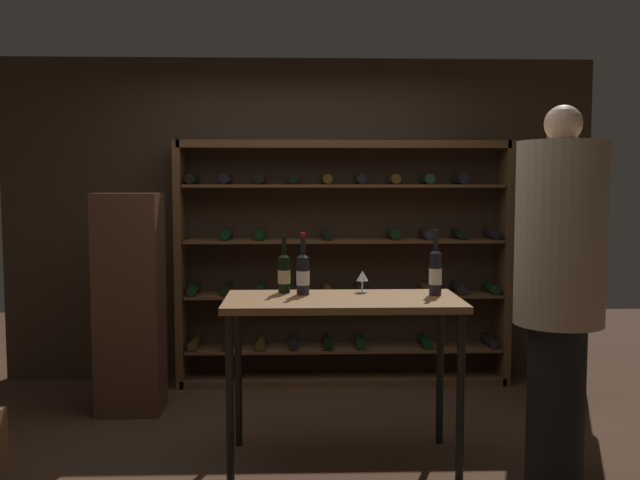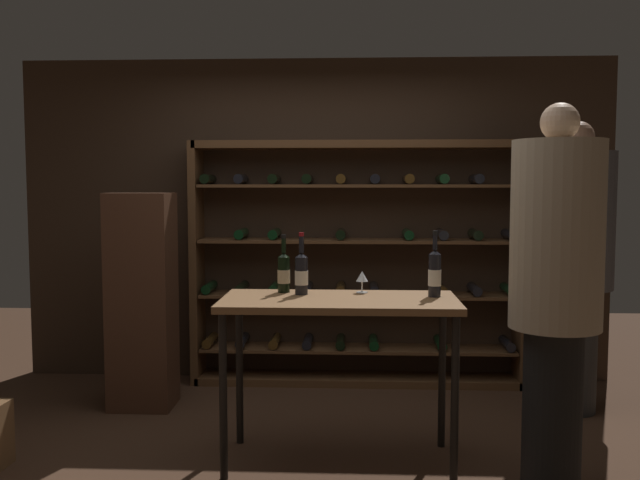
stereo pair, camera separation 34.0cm
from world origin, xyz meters
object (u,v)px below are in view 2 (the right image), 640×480
display_cabinet (142,301)px  wine_rack (356,264)px  wine_bottle_green_slim (284,272)px  wine_bottle_black_capsule (435,273)px  person_guest_blue_shirt (556,281)px  person_bystander_red_print (575,254)px  tasting_table (339,316)px  wine_glass_stemmed_left (362,277)px  wine_bottle_amber_reserve (301,273)px

display_cabinet → wine_rack: bearing=23.5°
wine_rack → wine_bottle_green_slim: wine_rack is taller
display_cabinet → wine_bottle_black_capsule: 2.18m
person_guest_blue_shirt → display_cabinet: bearing=-157.5°
person_guest_blue_shirt → wine_bottle_black_capsule: size_ratio=5.27×
wine_rack → person_guest_blue_shirt: (1.00, -1.99, 0.15)m
wine_rack → wine_bottle_black_capsule: 1.60m
person_bystander_red_print → person_guest_blue_shirt: (-0.52, -1.38, -0.01)m
tasting_table → display_cabinet: 1.72m
person_guest_blue_shirt → wine_glass_stemmed_left: 1.13m
display_cabinet → wine_bottle_amber_reserve: (1.21, -0.82, 0.31)m
wine_glass_stemmed_left → display_cabinet: bearing=154.7°
wine_bottle_green_slim → wine_bottle_amber_reserve: wine_bottle_amber_reserve is taller
wine_bottle_black_capsule → wine_bottle_amber_reserve: 0.77m
person_bystander_red_print → wine_bottle_black_capsule: bearing=55.8°
wine_bottle_black_capsule → wine_glass_stemmed_left: 0.44m
display_cabinet → person_guest_blue_shirt: bearing=-27.6°
wine_bottle_green_slim → tasting_table: bearing=-31.2°
tasting_table → wine_bottle_green_slim: 0.45m
tasting_table → wine_bottle_amber_reserve: wine_bottle_amber_reserve is taller
wine_bottle_green_slim → wine_bottle_black_capsule: 0.89m
wine_bottle_amber_reserve → wine_bottle_green_slim: bearing=145.3°
wine_rack → person_bystander_red_print: 1.65m
person_guest_blue_shirt → wine_glass_stemmed_left: size_ratio=15.35×
wine_rack → person_guest_blue_shirt: 2.23m
wine_bottle_amber_reserve → person_bystander_red_print: bearing=25.3°
wine_glass_stemmed_left → person_guest_blue_shirt: bearing=-31.1°
person_guest_blue_shirt → wine_bottle_green_slim: bearing=-152.0°
tasting_table → display_cabinet: bearing=146.6°
display_cabinet → wine_bottle_amber_reserve: display_cabinet is taller
person_bystander_red_print → person_guest_blue_shirt: size_ratio=1.01×
wine_glass_stemmed_left → tasting_table: bearing=-122.5°
tasting_table → wine_bottle_amber_reserve: size_ratio=3.67×
person_bystander_red_print → wine_bottle_amber_reserve: (-1.85, -0.87, -0.04)m
tasting_table → wine_glass_stemmed_left: 0.31m
display_cabinet → wine_bottle_green_slim: size_ratio=4.45×
person_guest_blue_shirt → wine_bottle_amber_reserve: person_guest_blue_shirt is taller
display_cabinet → wine_bottle_black_capsule: display_cabinet is taller
wine_rack → wine_bottle_green_slim: 1.48m
wine_bottle_black_capsule → wine_glass_stemmed_left: wine_bottle_black_capsule is taller
wine_bottle_green_slim → wine_bottle_amber_reserve: 0.14m
person_guest_blue_shirt → tasting_table: bearing=-148.9°
wine_rack → wine_bottle_amber_reserve: bearing=-102.4°
tasting_table → wine_bottle_amber_reserve: (-0.23, 0.13, 0.23)m
tasting_table → display_cabinet: size_ratio=0.87×
wine_rack → tasting_table: wine_rack is taller
person_bystander_red_print → wine_bottle_black_capsule: size_ratio=5.34×
person_bystander_red_print → wine_glass_stemmed_left: bearing=43.4°
person_bystander_red_print → wine_rack: bearing=-6.5°
wine_bottle_green_slim → display_cabinet: bearing=145.9°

